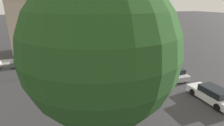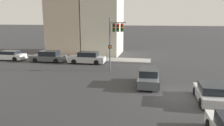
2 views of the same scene
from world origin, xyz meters
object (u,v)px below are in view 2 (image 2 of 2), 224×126
at_px(crossing_car_2, 148,78).
at_px(parked_car_1, 49,57).
at_px(parked_car_0, 87,58).
at_px(crossing_car_0, 211,93).
at_px(traffic_signal, 115,33).
at_px(parked_car_2, 10,56).

relative_size(crossing_car_2, parked_car_1, 0.84).
distance_m(parked_car_0, parked_car_1, 5.49).
height_order(crossing_car_2, parked_car_0, parked_car_0).
distance_m(crossing_car_0, crossing_car_2, 5.48).
distance_m(crossing_car_2, parked_car_1, 15.90).
bearing_deg(traffic_signal, crossing_car_2, 28.20).
height_order(crossing_car_0, parked_car_2, parked_car_2).
xyz_separation_m(crossing_car_0, parked_car_1, (11.29, 18.15, 0.07)).
height_order(crossing_car_0, crossing_car_2, crossing_car_2).
bearing_deg(traffic_signal, parked_car_1, -120.26).
bearing_deg(parked_car_2, parked_car_1, 178.40).
relative_size(crossing_car_2, parked_car_0, 0.83).
bearing_deg(crossing_car_0, crossing_car_2, 55.96).
bearing_deg(crossing_car_2, parked_car_0, -134.93).
bearing_deg(traffic_signal, parked_car_2, -113.43).
bearing_deg(parked_car_1, parked_car_2, -2.62).
relative_size(crossing_car_0, crossing_car_2, 0.99).
xyz_separation_m(traffic_signal, crossing_car_0, (-7.81, -8.31, -3.64)).
xyz_separation_m(crossing_car_0, parked_car_2, (11.35, 24.09, 0.01)).
relative_size(crossing_car_0, parked_car_0, 0.82).
xyz_separation_m(traffic_signal, parked_car_1, (3.48, 9.84, -3.57)).
height_order(traffic_signal, parked_car_1, traffic_signal).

